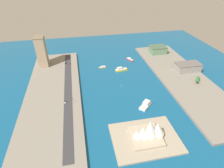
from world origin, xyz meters
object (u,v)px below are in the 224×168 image
Objects in this scene: tugboat_red at (130,59)px; ferry_white_commuter at (146,105)px; carpark_squat_concrete at (188,67)px; opera_landmark at (149,131)px; suv_black at (66,63)px; terminal_long_green at (158,50)px; van_white at (65,102)px; water_taxi_orange at (103,67)px; ferry_yellow_fast at (121,69)px; pickup_red at (70,64)px; apartment_midrise_tan at (42,51)px; traffic_light_waterfront at (73,99)px.

ferry_white_commuter reaches higher than tugboat_red.
carpark_squat_concrete is 1.15× the size of opera_landmark.
terminal_long_green is at bearing -176.57° from suv_black.
opera_landmark is (-80.09, 69.57, 5.91)m from van_white.
ferry_white_commuter reaches higher than water_taxi_orange.
carpark_squat_concrete reaches higher than ferry_yellow_fast.
pickup_red is 0.15× the size of opera_landmark.
carpark_squat_concrete is 193.19m from van_white.
terminal_long_green is 0.89× the size of opera_landmark.
tugboat_red is at bearing -38.63° from carpark_squat_concrete.
opera_landmark is at bearing 72.32° from ferry_white_commuter.
traffic_light_waterfront is at bearing 112.02° from apartment_midrise_tan.
opera_landmark is (-80.40, 177.38, 5.94)m from suv_black.
van_white is (6.77, 102.89, 0.04)m from pickup_red.
terminal_long_green is at bearing -117.97° from ferry_white_commuter.
tugboat_red is at bearing -100.47° from opera_landmark.
pickup_red is at bearing -22.39° from ferry_yellow_fast.
tugboat_red is 0.41× the size of carpark_squat_concrete.
carpark_squat_concrete is 199.08m from suv_black.
ferry_white_commuter is 185.81m from apartment_midrise_tan.
van_white is 0.14× the size of opera_landmark.
ferry_yellow_fast is 1.09× the size of ferry_white_commuter.
traffic_light_waterfront is at bearing 91.58° from pickup_red.
opera_landmark is (108.01, 113.31, 0.66)m from carpark_squat_concrete.
water_taxi_orange is 55.79m from pickup_red.
opera_landmark reaches higher than water_taxi_orange.
pickup_red is 103.11m from van_white.
pickup_red is 104.33m from traffic_light_waterfront.
van_white is 10.33m from traffic_light_waterfront.
carpark_squat_concrete is at bearing 162.11° from water_taxi_orange.
opera_landmark is (-70.44, 68.22, 2.49)m from traffic_light_waterfront.
carpark_squat_concrete is (-100.78, 25.96, 7.19)m from ferry_yellow_fast.
water_taxi_orange is at bearing 161.50° from pickup_red.
ferry_white_commuter is 4.06× the size of suv_black.
traffic_light_waterfront reaches higher than ferry_yellow_fast.
terminal_long_green reaches higher than tugboat_red.
ferry_yellow_fast is 3.23× the size of traffic_light_waterfront.
traffic_light_waterfront is at bearing 60.01° from water_taxi_orange.
ferry_white_commuter is at bearing 82.27° from tugboat_red.
van_white reaches higher than tugboat_red.
traffic_light_waterfront is (49.95, 86.56, 6.37)m from water_taxi_orange.
terminal_long_green is 199.74m from traffic_light_waterfront.
pickup_red is 187.49m from opera_landmark.
van_white is at bearing 55.03° from water_taxi_orange.
ferry_white_commuter is at bearing 134.72° from apartment_midrise_tan.
tugboat_red is 3.34× the size of van_white.
tugboat_red is 149.16m from apartment_midrise_tan.
tugboat_red is 128.39m from ferry_white_commuter.
apartment_midrise_tan is at bearing -72.25° from van_white.
tugboat_red is 177.09m from opera_landmark.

